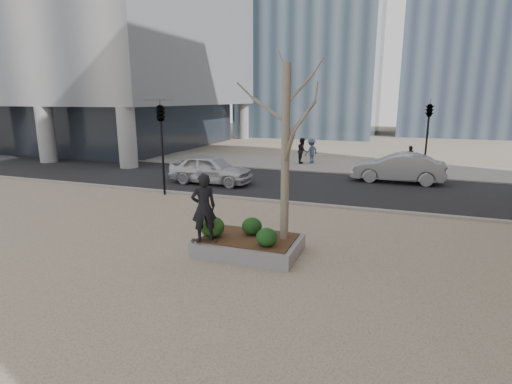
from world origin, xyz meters
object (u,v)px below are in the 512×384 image
(planter, at_px, (249,245))
(skateboarder, at_px, (204,207))
(police_car, at_px, (211,169))
(skateboard, at_px, (205,241))

(planter, height_order, skateboarder, skateboarder)
(skateboarder, height_order, police_car, skateboarder)
(skateboard, distance_m, skateboarder, 1.02)
(skateboarder, bearing_deg, planter, 175.50)
(planter, distance_m, skateboarder, 1.85)
(skateboard, distance_m, police_car, 10.40)
(skateboard, xyz_separation_m, police_car, (-4.41, 9.41, 0.31))
(skateboard, relative_size, skateboarder, 0.40)
(skateboard, xyz_separation_m, skateboarder, (-0.00, 0.00, 1.02))
(skateboard, height_order, skateboarder, skateboarder)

